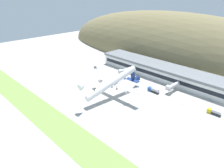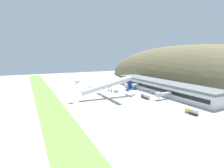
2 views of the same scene
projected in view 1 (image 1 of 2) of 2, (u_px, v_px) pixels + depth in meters
ground_plane at (99, 92)px, 144.70m from camera, size 384.02×384.02×0.00m
grass_strip_foreground at (44, 115)px, 119.47m from camera, size 345.62×16.03×0.08m
hill_backdrop at (172, 56)px, 220.94m from camera, size 300.38×86.42×86.33m
terminal_building at (161, 70)px, 167.73m from camera, size 109.31×19.15×9.83m
jetway_0 at (125, 70)px, 172.03m from camera, size 3.38×14.50×5.43m
jetway_1 at (172, 86)px, 144.50m from camera, size 3.38×13.38×5.43m
cargo_airplane at (113, 82)px, 136.36m from camera, size 39.78×50.48×14.38m
service_car_0 at (96, 68)px, 187.35m from camera, size 4.41×2.15×1.50m
service_car_1 at (123, 78)px, 166.60m from camera, size 4.06×1.73×1.43m
fuel_truck at (154, 90)px, 144.73m from camera, size 8.62×2.45×3.01m
box_truck at (214, 112)px, 119.40m from camera, size 7.41×2.39×3.00m
traffic_cone_0 at (183, 104)px, 129.51m from camera, size 0.52×0.52×0.58m
traffic_cone_1 at (106, 84)px, 156.00m from camera, size 0.52×0.52×0.58m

